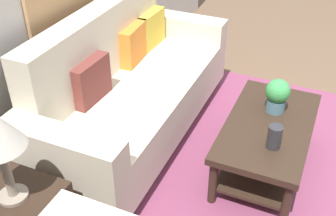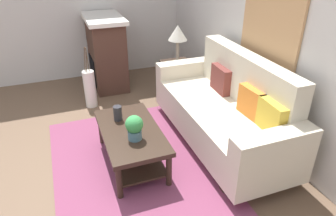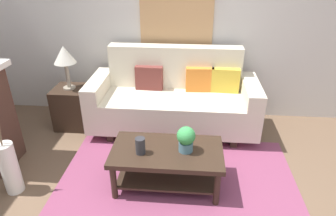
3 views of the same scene
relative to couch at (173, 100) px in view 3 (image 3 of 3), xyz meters
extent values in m
cube|color=silver|center=(0.12, 0.54, 0.92)|extent=(5.72, 0.10, 2.70)
cube|color=#843D5B|center=(0.12, -1.13, -0.42)|extent=(2.48, 1.71, 0.01)
cube|color=beige|center=(0.00, -0.06, -0.11)|extent=(1.75, 0.84, 0.40)
cube|color=beige|center=(0.00, 0.26, 0.37)|extent=(1.75, 0.20, 0.56)
cube|color=beige|center=(-0.98, -0.06, -0.01)|extent=(0.20, 0.84, 0.60)
cube|color=beige|center=(0.98, -0.06, -0.01)|extent=(0.20, 0.84, 0.60)
cube|color=#332319|center=(-0.78, -0.06, -0.37)|extent=(0.08, 0.74, 0.12)
cube|color=#332319|center=(0.78, -0.06, -0.37)|extent=(0.08, 0.74, 0.12)
cube|color=brown|center=(-0.33, 0.13, 0.25)|extent=(0.36, 0.13, 0.32)
cube|color=orange|center=(0.33, 0.13, 0.25)|extent=(0.37, 0.14, 0.32)
cube|color=gold|center=(0.67, 0.13, 0.25)|extent=(0.37, 0.14, 0.32)
cube|color=#332319|center=(0.01, -1.14, -0.03)|extent=(1.10, 0.60, 0.05)
cube|color=#332319|center=(0.01, -1.14, -0.31)|extent=(0.98, 0.50, 0.02)
cylinder|color=#332319|center=(-0.48, -1.39, -0.24)|extent=(0.06, 0.06, 0.38)
cylinder|color=#332319|center=(0.50, -1.39, -0.24)|extent=(0.06, 0.06, 0.38)
cylinder|color=#332319|center=(-0.48, -0.89, -0.24)|extent=(0.06, 0.06, 0.38)
cylinder|color=#332319|center=(0.50, -0.89, -0.24)|extent=(0.06, 0.06, 0.38)
cylinder|color=#2D2D33|center=(-0.23, -1.21, 0.08)|extent=(0.10, 0.10, 0.17)
cylinder|color=slate|center=(0.20, -1.13, 0.05)|extent=(0.14, 0.14, 0.10)
sphere|color=#39954B|center=(0.20, -1.13, 0.17)|extent=(0.18, 0.18, 0.18)
cube|color=#332319|center=(-1.38, -0.04, -0.15)|extent=(0.44, 0.44, 0.56)
cylinder|color=gray|center=(-1.38, -0.04, 0.14)|extent=(0.16, 0.16, 0.02)
cylinder|color=gray|center=(-1.38, -0.04, 0.30)|extent=(0.05, 0.05, 0.35)
cone|color=beige|center=(-1.38, -0.04, 0.59)|extent=(0.28, 0.28, 0.22)
cylinder|color=white|center=(-1.51, -1.36, -0.15)|extent=(0.17, 0.17, 0.55)
cylinder|color=brown|center=(-1.49, -1.36, 0.30)|extent=(0.05, 0.04, 0.36)
cube|color=tan|center=(0.00, 0.47, 1.03)|extent=(0.96, 0.03, 0.93)
camera|label=1|loc=(-2.49, -1.43, 1.79)|focal=44.59mm
camera|label=2|loc=(2.73, -1.73, 1.75)|focal=32.93mm
camera|label=3|loc=(0.23, -3.56, 1.72)|focal=32.10mm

